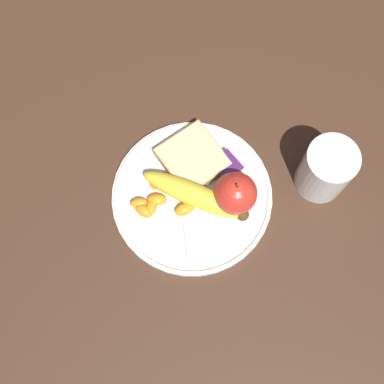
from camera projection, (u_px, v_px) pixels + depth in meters
ground_plane at (192, 198)px, 0.91m from camera, size 3.00×3.00×0.00m
plate at (192, 196)px, 0.90m from camera, size 0.27×0.27×0.01m
juice_glass at (325, 170)px, 0.87m from camera, size 0.08×0.08×0.11m
apple at (236, 193)px, 0.86m from camera, size 0.07×0.07×0.08m
banana at (196, 195)px, 0.87m from camera, size 0.18×0.12×0.04m
bread_slice at (193, 159)px, 0.90m from camera, size 0.11×0.10×0.02m
fork at (184, 196)px, 0.89m from camera, size 0.18×0.12×0.00m
jam_packet at (228, 167)px, 0.90m from camera, size 0.04×0.04×0.02m
orange_segment_0 at (186, 200)px, 0.88m from camera, size 0.03×0.02×0.01m
orange_segment_1 at (154, 181)px, 0.89m from camera, size 0.04×0.03×0.02m
orange_segment_2 at (162, 184)px, 0.89m from camera, size 0.03×0.04×0.02m
orange_segment_3 at (157, 200)px, 0.88m from camera, size 0.04×0.04×0.02m
orange_segment_4 at (139, 203)px, 0.88m from camera, size 0.03×0.03×0.02m
orange_segment_5 at (151, 207)px, 0.88m from camera, size 0.03×0.03×0.02m
orange_segment_6 at (185, 209)px, 0.88m from camera, size 0.03×0.04×0.02m
orange_segment_7 at (144, 211)px, 0.88m from camera, size 0.04×0.03×0.02m
orange_segment_8 at (172, 185)px, 0.89m from camera, size 0.03×0.04×0.02m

